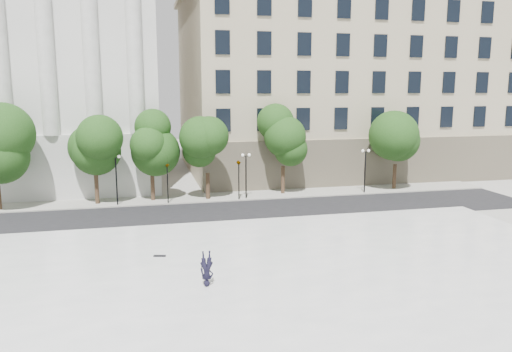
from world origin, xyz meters
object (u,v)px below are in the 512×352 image
at_px(skateboard, 160,256).
at_px(person_lying, 207,281).
at_px(traffic_light_west, 167,162).
at_px(traffic_light_east, 239,160).

bearing_deg(skateboard, person_lying, -54.21).
bearing_deg(skateboard, traffic_light_west, 97.92).
relative_size(traffic_light_east, skateboard, 5.97).
xyz_separation_m(traffic_light_west, person_lying, (0.76, -20.31, -3.06)).
bearing_deg(person_lying, traffic_light_west, 95.83).
relative_size(person_lying, skateboard, 2.52).
relative_size(traffic_light_west, person_lying, 2.39).
distance_m(traffic_light_west, skateboard, 15.72).
distance_m(traffic_light_west, traffic_light_east, 6.37).
bearing_deg(person_lying, skateboard, 116.53).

